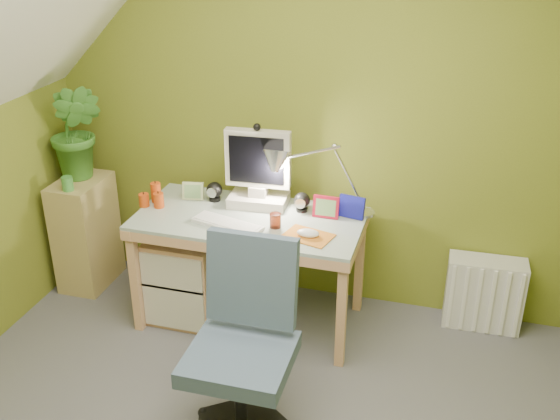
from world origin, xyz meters
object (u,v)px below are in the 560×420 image
(monitor, at_px, (258,160))
(side_ledge, at_px, (86,232))
(task_chair, at_px, (240,356))
(desk, at_px, (250,269))
(radiator, at_px, (484,293))
(desk_lamp, at_px, (335,162))
(potted_plant, at_px, (77,131))

(monitor, height_order, side_ledge, monitor)
(side_ledge, distance_m, task_chair, 1.79)
(desk, distance_m, side_ledge, 1.17)
(radiator, bearing_deg, monitor, -176.01)
(desk_lamp, height_order, potted_plant, potted_plant)
(side_ledge, bearing_deg, potted_plant, 90.00)
(potted_plant, distance_m, radiator, 2.65)
(potted_plant, xyz_separation_m, task_chair, (1.43, -1.11, -0.56))
(monitor, bearing_deg, desk, -94.05)
(side_ledge, bearing_deg, monitor, 2.95)
(side_ledge, relative_size, potted_plant, 1.19)
(desk_lamp, distance_m, potted_plant, 1.61)
(desk, height_order, radiator, desk)
(monitor, bearing_deg, potted_plant, 176.44)
(potted_plant, bearing_deg, monitor, 0.49)
(desk, relative_size, monitor, 2.33)
(desk_lamp, xyz_separation_m, task_chair, (-0.18, -1.12, -0.53))
(side_ledge, bearing_deg, radiator, 4.55)
(task_chair, bearing_deg, desk, 105.24)
(task_chair, height_order, radiator, task_chair)
(desk_lamp, height_order, side_ledge, desk_lamp)
(desk_lamp, relative_size, potted_plant, 1.02)
(radiator, bearing_deg, desk, -168.59)
(task_chair, bearing_deg, potted_plant, 141.59)
(monitor, xyz_separation_m, desk_lamp, (0.45, 0.00, 0.04))
(side_ledge, relative_size, radiator, 1.65)
(monitor, relative_size, desk_lamp, 0.88)
(potted_plant, bearing_deg, side_ledge, -90.00)
(desk_lamp, relative_size, radiator, 1.42)
(task_chair, bearing_deg, desk_lamp, 80.20)
(task_chair, bearing_deg, side_ledge, 142.86)
(radiator, bearing_deg, task_chair, -132.52)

